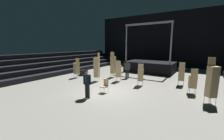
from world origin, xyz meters
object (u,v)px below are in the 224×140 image
chair_stack_rear_centre (119,71)px  stage_riser (150,66)px  man_with_tie (87,82)px  chair_stack_mid_centre (113,65)px  chair_stack_mid_right (193,81)px  loose_chair_near_man (105,85)px  chair_stack_rear_left (182,74)px  chair_stack_rear_right (77,68)px  chair_stack_front_left (97,67)px  crew_worker_near_stage (127,68)px  chair_stack_mid_left (212,81)px  equipment_road_case (83,73)px  chair_stack_front_right (141,75)px

chair_stack_rear_centre → stage_riser: bearing=62.0°
man_with_tie → chair_stack_mid_centre: 6.06m
chair_stack_mid_right → loose_chair_near_man: 5.85m
chair_stack_rear_left → chair_stack_rear_right: 9.49m
chair_stack_rear_centre → man_with_tie: bearing=-103.6°
man_with_tie → chair_stack_front_left: 4.17m
chair_stack_mid_centre → crew_worker_near_stage: chair_stack_mid_centre is taller
chair_stack_mid_left → loose_chair_near_man: bearing=-20.8°
equipment_road_case → chair_stack_rear_left: bearing=8.8°
chair_stack_mid_right → chair_stack_rear_left: chair_stack_rear_left is taller
chair_stack_mid_right → chair_stack_rear_centre: bearing=161.0°
crew_worker_near_stage → loose_chair_near_man: bearing=-113.2°
chair_stack_front_right → chair_stack_rear_right: 6.45m
stage_riser → chair_stack_front_left: (-2.41, -7.14, 0.58)m
chair_stack_rear_left → chair_stack_rear_centre: bearing=-167.0°
stage_riser → loose_chair_near_man: size_ratio=5.92×
chair_stack_mid_right → equipment_road_case: chair_stack_mid_right is taller
chair_stack_front_left → chair_stack_mid_left: same height
stage_riser → chair_stack_mid_right: 8.01m
stage_riser → chair_stack_mid_left: size_ratio=2.19×
chair_stack_rear_right → chair_stack_rear_centre: (4.21, 1.05, -0.04)m
stage_riser → chair_stack_mid_right: stage_riser is taller
crew_worker_near_stage → chair_stack_mid_right: bearing=-48.2°
chair_stack_mid_left → chair_stack_mid_centre: same height
chair_stack_front_left → chair_stack_rear_centre: bearing=-74.0°
chair_stack_front_right → chair_stack_rear_centre: 2.21m
stage_riser → chair_stack_mid_right: size_ratio=3.27×
chair_stack_front_left → loose_chair_near_man: 3.34m
chair_stack_mid_right → equipment_road_case: bearing=161.0°
chair_stack_front_right → chair_stack_mid_right: bearing=-18.8°
chair_stack_mid_left → chair_stack_rear_left: size_ratio=1.36×
chair_stack_front_right → equipment_road_case: size_ratio=1.99×
chair_stack_mid_centre → loose_chair_near_man: bearing=-71.4°
chair_stack_front_left → equipment_road_case: size_ratio=2.84×
chair_stack_rear_centre → crew_worker_near_stage: 1.47m
chair_stack_rear_centre → chair_stack_rear_left: bearing=-2.0°
man_with_tie → chair_stack_rear_centre: size_ratio=0.93×
stage_riser → chair_stack_rear_left: (4.08, -4.43, 0.24)m
chair_stack_rear_right → stage_riser: bearing=-31.5°
chair_stack_front_right → loose_chair_near_man: chair_stack_front_right is taller
chair_stack_rear_left → equipment_road_case: chair_stack_rear_left is taller
chair_stack_rear_centre → crew_worker_near_stage: size_ratio=1.09×
chair_stack_front_right → crew_worker_near_stage: (-2.08, 1.73, 0.07)m
chair_stack_mid_centre → chair_stack_rear_centre: (1.30, -1.12, -0.34)m
stage_riser → crew_worker_near_stage: (-0.70, -4.59, 0.27)m
chair_stack_front_left → equipment_road_case: chair_stack_front_left is taller
chair_stack_front_right → chair_stack_mid_left: 4.81m
chair_stack_rear_left → chair_stack_front_left: bearing=-162.7°
loose_chair_near_man → man_with_tie: bearing=86.1°
chair_stack_front_left → chair_stack_rear_right: size_ratio=1.30×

